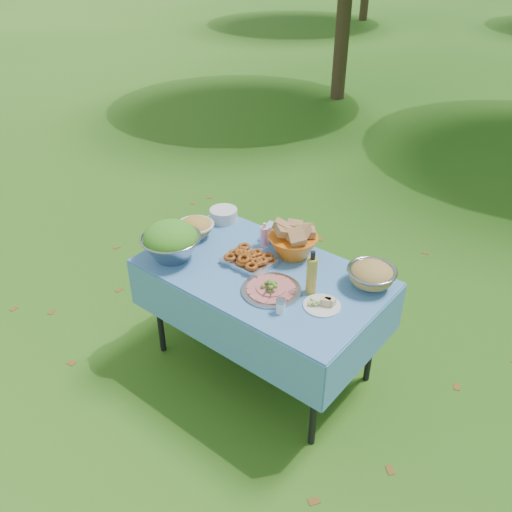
{
  "coord_description": "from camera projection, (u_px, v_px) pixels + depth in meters",
  "views": [
    {
      "loc": [
        1.65,
        -2.11,
        2.61
      ],
      "look_at": [
        -0.05,
        0.0,
        0.85
      ],
      "focal_mm": 38.0,
      "sensor_mm": 36.0,
      "label": 1
    }
  ],
  "objects": [
    {
      "name": "fried_tray",
      "position": [
        249.0,
        259.0,
        3.3
      ],
      "size": [
        0.3,
        0.21,
        0.07
      ],
      "primitive_type": "cube",
      "rotation": [
        0.0,
        0.0,
        0.01
      ],
      "color": "silver",
      "rests_on": "picnic_table"
    },
    {
      "name": "picnic_table",
      "position": [
        262.0,
        320.0,
        3.46
      ],
      "size": [
        1.46,
        0.86,
        0.76
      ],
      "primitive_type": "cube",
      "color": "#84D8FF",
      "rests_on": "ground"
    },
    {
      "name": "wipes_box",
      "position": [
        275.0,
        232.0,
        3.53
      ],
      "size": [
        0.13,
        0.11,
        0.11
      ],
      "primitive_type": "cube",
      "rotation": [
        0.0,
        0.0,
        0.22
      ],
      "color": "#87BDD5",
      "rests_on": "picnic_table"
    },
    {
      "name": "oil_bottle",
      "position": [
        312.0,
        272.0,
        3.0
      ],
      "size": [
        0.08,
        0.08,
        0.27
      ],
      "primitive_type": "cylinder",
      "rotation": [
        0.0,
        0.0,
        0.41
      ],
      "color": "#A89132",
      "rests_on": "picnic_table"
    },
    {
      "name": "bread_bowl",
      "position": [
        293.0,
        241.0,
        3.35
      ],
      "size": [
        0.39,
        0.39,
        0.21
      ],
      "primitive_type": null,
      "rotation": [
        0.0,
        0.0,
        0.31
      ],
      "color": "orange",
      "rests_on": "picnic_table"
    },
    {
      "name": "pasta_bowl_white",
      "position": [
        195.0,
        227.0,
        3.56
      ],
      "size": [
        0.3,
        0.3,
        0.13
      ],
      "primitive_type": null,
      "rotation": [
        0.0,
        0.0,
        0.28
      ],
      "color": "silver",
      "rests_on": "picnic_table"
    },
    {
      "name": "sanitizer_bottle",
      "position": [
        264.0,
        234.0,
        3.46
      ],
      "size": [
        0.07,
        0.07,
        0.16
      ],
      "primitive_type": "cylinder",
      "rotation": [
        0.0,
        0.0,
        -0.41
      ],
      "color": "#F59FC8",
      "rests_on": "picnic_table"
    },
    {
      "name": "plate_stack",
      "position": [
        224.0,
        215.0,
        3.75
      ],
      "size": [
        0.19,
        0.19,
        0.09
      ],
      "primitive_type": "cylinder",
      "rotation": [
        0.0,
        0.0,
        -0.02
      ],
      "color": "silver",
      "rests_on": "picnic_table"
    },
    {
      "name": "shaker",
      "position": [
        281.0,
        306.0,
        2.9
      ],
      "size": [
        0.06,
        0.06,
        0.09
      ],
      "primitive_type": "cylinder",
      "rotation": [
        0.0,
        0.0,
        0.07
      ],
      "color": "white",
      "rests_on": "picnic_table"
    },
    {
      "name": "ground",
      "position": [
        261.0,
        364.0,
        3.67
      ],
      "size": [
        80.0,
        80.0,
        0.0
      ],
      "primitive_type": "plane",
      "color": "#0E3B0A",
      "rests_on": "ground"
    },
    {
      "name": "salad_bowl",
      "position": [
        171.0,
        241.0,
        3.31
      ],
      "size": [
        0.47,
        0.47,
        0.24
      ],
      "primitive_type": null,
      "rotation": [
        0.0,
        0.0,
        0.36
      ],
      "color": "#9A9BA3",
      "rests_on": "picnic_table"
    },
    {
      "name": "charcuterie_platter",
      "position": [
        271.0,
        285.0,
        3.06
      ],
      "size": [
        0.35,
        0.35,
        0.08
      ],
      "primitive_type": "cylinder",
      "rotation": [
        0.0,
        0.0,
        -0.02
      ],
      "color": "#A4A5AB",
      "rests_on": "picnic_table"
    },
    {
      "name": "pasta_bowl_steel",
      "position": [
        372.0,
        275.0,
        3.09
      ],
      "size": [
        0.34,
        0.34,
        0.15
      ],
      "primitive_type": null,
      "rotation": [
        0.0,
        0.0,
        -0.23
      ],
      "color": "#9A9BA3",
      "rests_on": "picnic_table"
    },
    {
      "name": "cheese_plate",
      "position": [
        322.0,
        302.0,
        2.95
      ],
      "size": [
        0.22,
        0.22,
        0.06
      ],
      "primitive_type": "cylinder",
      "rotation": [
        0.0,
        0.0,
        -0.05
      ],
      "color": "silver",
      "rests_on": "picnic_table"
    }
  ]
}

